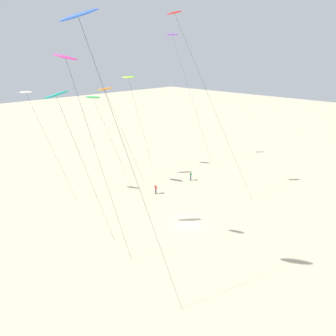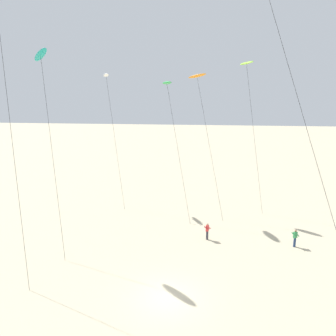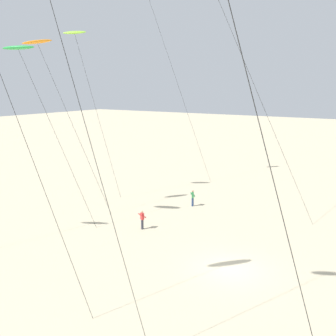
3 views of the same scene
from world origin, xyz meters
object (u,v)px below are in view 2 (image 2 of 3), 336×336
kite_green (167,84)px  kite_flyer_nearest (207,231)px  kite_flyer_middle (295,238)px  kite_lime (247,65)px  kite_white (106,77)px  kite_teal (41,57)px  kite_orange (197,77)px

kite_green → kite_flyer_nearest: bearing=-58.9°
kite_flyer_nearest → kite_flyer_middle: (7.97, -0.51, 0.00)m
kite_lime → kite_green: 9.75m
kite_flyer_nearest → kite_flyer_middle: bearing=-3.7°
kite_lime → kite_green: size_ratio=1.16×
kite_white → kite_flyer_middle: 28.52m
kite_teal → kite_orange: (13.08, 11.26, -1.18)m
kite_lime → kite_teal: bearing=-146.4°
kite_white → kite_flyer_middle: size_ratio=9.79×
kite_teal → kite_green: size_ratio=1.16×
kite_green → kite_teal: bearing=-135.7°
kite_teal → kite_flyer_middle: bearing=2.2°
kite_white → kite_flyer_nearest: kite_white is taller
kite_lime → kite_orange: bearing=-167.9°
kite_flyer_nearest → kite_flyer_middle: size_ratio=1.00×
kite_teal → kite_lime: 22.54m
kite_orange → kite_teal: bearing=-139.3°
kite_green → kite_flyer_middle: size_ratio=9.07×
kite_teal → kite_green: 13.76m
kite_orange → kite_green: (-3.33, -1.74, -0.77)m
kite_teal → kite_white: (1.58, 13.02, -0.98)m
kite_teal → kite_green: kite_teal is taller
kite_orange → kite_white: bearing=171.3°
kite_lime → kite_green: (-9.03, -2.96, -2.19)m
kite_orange → kite_flyer_nearest: kite_orange is taller
kite_orange → kite_flyer_nearest: size_ratio=9.68×
kite_green → kite_orange: bearing=27.6°
kite_orange → kite_green: kite_orange is taller
kite_teal → kite_lime: size_ratio=1.00×
kite_orange → kite_green: 3.84m
kite_white → kite_flyer_nearest: size_ratio=9.79×
kite_green → kite_flyer_nearest: size_ratio=9.07×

